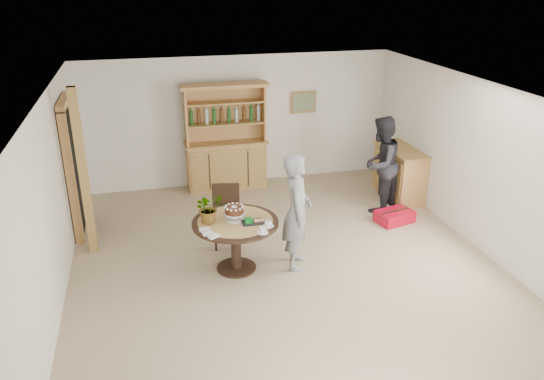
{
  "coord_description": "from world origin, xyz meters",
  "views": [
    {
      "loc": [
        -1.81,
        -6.35,
        3.93
      ],
      "look_at": [
        -0.11,
        0.41,
        1.05
      ],
      "focal_mm": 35.0,
      "sensor_mm": 36.0,
      "label": 1
    }
  ],
  "objects": [
    {
      "name": "coffee_cup_b",
      "position": [
        -0.42,
        -0.31,
        0.79
      ],
      "size": [
        0.15,
        0.15,
        0.08
      ],
      "color": "white",
      "rests_on": "dining_table"
    },
    {
      "name": "gift_tray",
      "position": [
        -0.48,
        0.02,
        0.79
      ],
      "size": [
        0.3,
        0.2,
        0.08
      ],
      "color": "black",
      "rests_on": "dining_table"
    },
    {
      "name": "hutch",
      "position": [
        -0.3,
        3.24,
        0.69
      ],
      "size": [
        1.62,
        0.54,
        2.04
      ],
      "color": "#B4814C",
      "rests_on": "ground"
    },
    {
      "name": "sideboard",
      "position": [
        2.74,
        2.0,
        0.47
      ],
      "size": [
        0.54,
        1.26,
        0.94
      ],
      "color": "#B4814C",
      "rests_on": "ground"
    },
    {
      "name": "ground",
      "position": [
        0.0,
        0.0,
        0.0
      ],
      "size": [
        7.0,
        7.0,
        0.0
      ],
      "primitive_type": "plane",
      "color": "#C7B088",
      "rests_on": "ground"
    },
    {
      "name": "coffee_cup_a",
      "position": [
        -0.3,
        -0.14,
        0.8
      ],
      "size": [
        0.15,
        0.15,
        0.09
      ],
      "color": "white",
      "rests_on": "dining_table"
    },
    {
      "name": "teen_boy",
      "position": [
        0.15,
        0.04,
        0.84
      ],
      "size": [
        0.56,
        0.71,
        1.69
      ],
      "primitive_type": "imported",
      "rotation": [
        0.0,
        0.0,
        1.28
      ],
      "color": "gray",
      "rests_on": "ground"
    },
    {
      "name": "dining_table",
      "position": [
        -0.7,
        0.14,
        0.6
      ],
      "size": [
        1.2,
        1.2,
        0.76
      ],
      "color": "black",
      "rests_on": "ground"
    },
    {
      "name": "adult_person",
      "position": [
        2.12,
        1.56,
        0.84
      ],
      "size": [
        1.04,
        1.01,
        1.69
      ],
      "primitive_type": "imported",
      "rotation": [
        0.0,
        0.0,
        3.83
      ],
      "color": "black",
      "rests_on": "ground"
    },
    {
      "name": "flower_vase",
      "position": [
        -1.05,
        0.19,
        0.97
      ],
      "size": [
        0.47,
        0.44,
        0.42
      ],
      "primitive_type": "imported",
      "rotation": [
        0.0,
        0.0,
        0.35
      ],
      "color": "#3F7233",
      "rests_on": "dining_table"
    },
    {
      "name": "pine_post",
      "position": [
        -2.7,
        1.2,
        1.25
      ],
      "size": [
        0.12,
        0.12,
        2.5
      ],
      "primitive_type": "cube",
      "color": "#AB8248",
      "rests_on": "ground"
    },
    {
      "name": "red_suitcase",
      "position": [
        2.18,
        0.99,
        0.1
      ],
      "size": [
        0.68,
        0.53,
        0.21
      ],
      "rotation": [
        0.0,
        0.0,
        0.24
      ],
      "color": "#BA0923",
      "rests_on": "ground"
    },
    {
      "name": "dining_chair",
      "position": [
        -0.68,
        0.97,
        0.54
      ],
      "size": [
        0.47,
        0.47,
        0.95
      ],
      "rotation": [
        0.0,
        0.0,
        -0.14
      ],
      "color": "black",
      "rests_on": "ground"
    },
    {
      "name": "room_shell",
      "position": [
        0.0,
        0.01,
        1.74
      ],
      "size": [
        6.04,
        7.04,
        2.52
      ],
      "color": "white",
      "rests_on": "ground"
    },
    {
      "name": "birthday_cake",
      "position": [
        -0.7,
        0.19,
        0.88
      ],
      "size": [
        0.3,
        0.3,
        0.2
      ],
      "color": "white",
      "rests_on": "dining_table"
    },
    {
      "name": "napkins",
      "position": [
        -1.11,
        -0.17,
        0.77
      ],
      "size": [
        0.24,
        0.33,
        0.03
      ],
      "color": "white",
      "rests_on": "dining_table"
    },
    {
      "name": "doorway",
      "position": [
        -2.93,
        2.0,
        1.11
      ],
      "size": [
        0.13,
        1.1,
        2.18
      ],
      "color": "black",
      "rests_on": "ground"
    }
  ]
}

